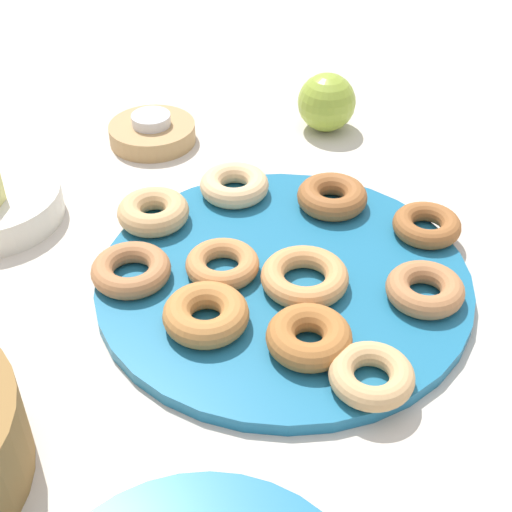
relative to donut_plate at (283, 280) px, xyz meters
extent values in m
plane|color=beige|center=(0.00, 0.00, -0.01)|extent=(2.40, 2.40, 0.00)
cylinder|color=#1E6B93|center=(0.00, 0.00, 0.00)|extent=(0.40, 0.40, 0.01)
torus|color=tan|center=(-0.02, -0.02, 0.02)|extent=(0.12, 0.12, 0.02)
torus|color=#C6844C|center=(0.02, 0.06, 0.02)|extent=(0.11, 0.11, 0.02)
torus|color=#AD6B33|center=(-0.11, 0.00, 0.02)|extent=(0.10, 0.10, 0.03)
torus|color=#995B2D|center=(0.11, -0.08, 0.02)|extent=(0.10, 0.10, 0.03)
torus|color=tan|center=(-0.16, -0.04, 0.02)|extent=(0.11, 0.11, 0.02)
torus|color=#995B2D|center=(0.04, -0.18, 0.02)|extent=(0.11, 0.11, 0.02)
torus|color=#BC7A3D|center=(-0.06, 0.09, 0.02)|extent=(0.12, 0.12, 0.03)
torus|color=#B27547|center=(-0.06, -0.13, 0.02)|extent=(0.10, 0.10, 0.02)
torus|color=tan|center=(0.12, 0.13, 0.02)|extent=(0.11, 0.11, 0.03)
torus|color=#EABC84|center=(0.16, 0.03, 0.02)|extent=(0.11, 0.11, 0.03)
torus|color=#B27547|center=(0.02, 0.16, 0.02)|extent=(0.10, 0.10, 0.02)
cylinder|color=tan|center=(0.33, 0.11, 0.01)|extent=(0.12, 0.12, 0.03)
cylinder|color=silver|center=(0.33, 0.11, 0.03)|extent=(0.05, 0.05, 0.01)
sphere|color=#93AD38|center=(0.33, -0.13, 0.03)|extent=(0.08, 0.08, 0.08)
camera|label=1|loc=(-0.58, 0.14, 0.51)|focal=51.45mm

